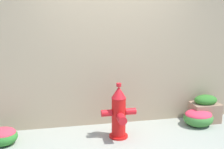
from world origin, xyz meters
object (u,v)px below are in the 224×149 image
object	(u,v)px
fire_hydrant	(119,113)
planter_box	(205,109)
flower_bush_right	(198,117)
flower_bush_left	(2,136)

from	to	relation	value
fire_hydrant	planter_box	world-z (taller)	fire_hydrant
fire_hydrant	planter_box	xyz separation A→B (m)	(1.63, 0.33, -0.16)
fire_hydrant	flower_bush_right	world-z (taller)	fire_hydrant
flower_bush_left	planter_box	bearing A→B (deg)	3.79
flower_bush_right	planter_box	world-z (taller)	planter_box
fire_hydrant	flower_bush_right	bearing A→B (deg)	7.35
planter_box	fire_hydrant	bearing A→B (deg)	-168.67
flower_bush_left	flower_bush_right	xyz separation A→B (m)	(3.15, 0.08, 0.01)
flower_bush_left	planter_box	world-z (taller)	planter_box
fire_hydrant	planter_box	distance (m)	1.67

